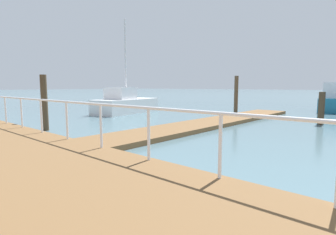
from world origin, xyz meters
TOP-DOWN VIEW (x-y plane):
  - ground_plane at (0.00, 20.00)m, footprint 300.00×300.00m
  - floating_dock at (4.38, 9.63)m, footprint 15.76×2.00m
  - boardwalk_railing at (-3.15, 9.61)m, footprint 0.06×29.35m
  - dock_piling_0 at (8.01, 5.60)m, footprint 0.29×0.29m
  - dock_piling_1 at (-1.82, 13.98)m, footprint 0.26×0.26m
  - dock_piling_2 at (9.99, 11.22)m, footprint 0.27×0.27m
  - moored_boat_1 at (15.99, 6.35)m, footprint 4.29×2.42m
  - moored_boat_2 at (5.28, 17.29)m, footprint 5.36×2.91m

SIDE VIEW (x-z plane):
  - ground_plane at x=0.00m, z-range 0.00..0.00m
  - floating_dock at x=4.38m, z-range 0.00..0.18m
  - moored_boat_2 at x=5.28m, z-range -2.54..3.89m
  - moored_boat_1 at x=15.99m, z-range -0.30..1.86m
  - dock_piling_0 at x=8.01m, z-range 0.00..1.61m
  - dock_piling_1 at x=-1.82m, z-range 0.00..2.36m
  - boardwalk_railing at x=-3.15m, z-range 0.70..1.78m
  - dock_piling_2 at x=9.99m, z-range 0.00..2.58m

